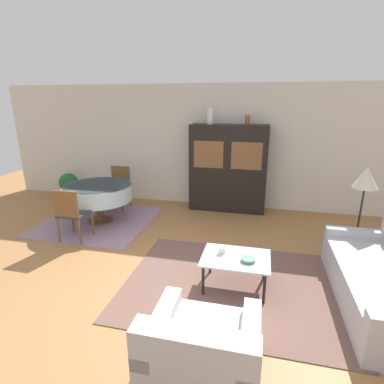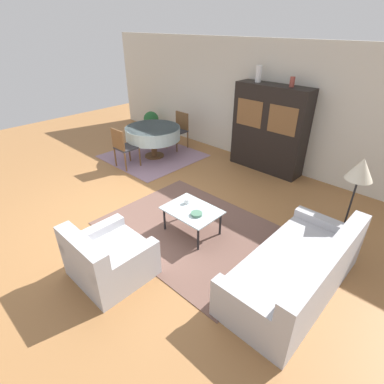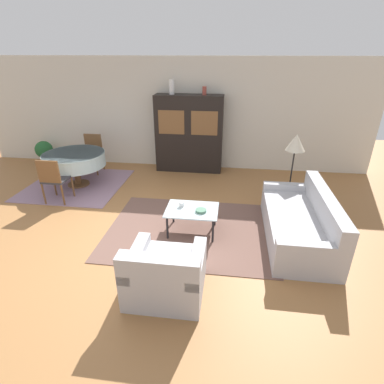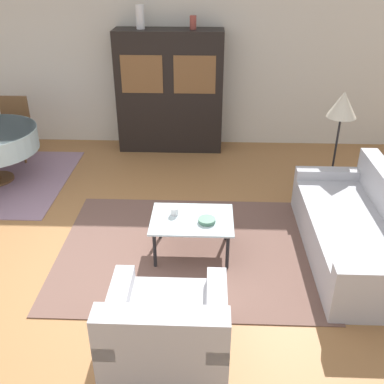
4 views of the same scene
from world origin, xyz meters
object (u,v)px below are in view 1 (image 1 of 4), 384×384
at_px(armchair, 202,355).
at_px(display_cabinet, 228,168).
at_px(dining_chair_near, 71,212).
at_px(vase_tall, 210,116).
at_px(coffee_table, 236,260).
at_px(dining_chair_far, 119,185).
at_px(bowl, 248,260).
at_px(potted_plant, 69,184).
at_px(dining_table, 98,193).
at_px(floor_lamp, 366,182).
at_px(cup, 222,250).
at_px(vase_short, 247,120).

distance_m(armchair, display_cabinet, 4.44).
xyz_separation_m(dining_chair_near, vase_tall, (1.98, 2.21, 1.49)).
relative_size(coffee_table, display_cabinet, 0.46).
relative_size(dining_chair_far, bowl, 5.25).
distance_m(armchair, potted_plant, 5.95).
bearing_deg(dining_chair_far, armchair, 124.45).
bearing_deg(dining_chair_far, dining_table, 90.00).
xyz_separation_m(floor_lamp, vase_tall, (-2.68, 1.44, 0.88)).
height_order(armchair, cup, armchair).
relative_size(cup, bowl, 0.48).
bearing_deg(dining_chair_near, coffee_table, -14.40).
height_order(floor_lamp, vase_short, vase_short).
xyz_separation_m(armchair, cup, (-0.05, 1.52, 0.19)).
height_order(display_cabinet, potted_plant, display_cabinet).
bearing_deg(cup, dining_chair_near, 166.17).
relative_size(floor_lamp, cup, 16.27).
relative_size(armchair, coffee_table, 1.09).
bearing_deg(armchair, floor_lamp, 56.47).
height_order(cup, potted_plant, potted_plant).
relative_size(bowl, vase_tall, 0.53).
relative_size(dining_chair_near, dining_chair_far, 1.00).
bearing_deg(dining_chair_near, potted_plant, 126.08).
bearing_deg(floor_lamp, cup, -144.55).
xyz_separation_m(dining_table, bowl, (3.00, -1.68, -0.16)).
xyz_separation_m(display_cabinet, floor_lamp, (2.27, -1.43, 0.21)).
distance_m(cup, potted_plant, 4.95).
height_order(floor_lamp, vase_tall, vase_tall).
relative_size(armchair, vase_short, 4.95).
height_order(dining_chair_far, cup, dining_chair_far).
relative_size(dining_chair_near, floor_lamp, 0.67).
distance_m(dining_chair_near, cup, 2.74).
bearing_deg(dining_chair_near, vase_tall, 48.13).
xyz_separation_m(vase_tall, vase_short, (0.77, 0.00, -0.07)).
bearing_deg(floor_lamp, dining_table, 178.62).
height_order(dining_chair_far, floor_lamp, floor_lamp).
xyz_separation_m(display_cabinet, cup, (0.27, -2.86, -0.46)).
bearing_deg(dining_table, armchair, -48.53).
bearing_deg(display_cabinet, armchair, -85.84).
height_order(armchair, vase_short, vase_short).
bearing_deg(dining_table, bowl, -29.19).
relative_size(coffee_table, potted_plant, 1.32).
xyz_separation_m(cup, potted_plant, (-4.15, 2.70, -0.10)).
bearing_deg(dining_chair_far, potted_plant, -10.57).
xyz_separation_m(dining_table, cup, (2.66, -1.54, -0.14)).
xyz_separation_m(display_cabinet, dining_chair_near, (-2.39, -2.20, -0.40)).
bearing_deg(vase_short, coffee_table, -88.06).
distance_m(floor_lamp, potted_plant, 6.32).
bearing_deg(floor_lamp, dining_chair_far, 167.94).
xyz_separation_m(dining_chair_near, cup, (2.66, -0.65, -0.06)).
bearing_deg(vase_short, bowl, -85.16).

